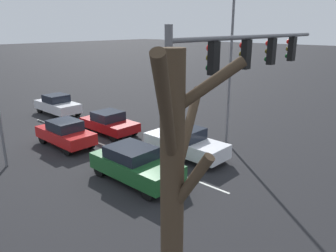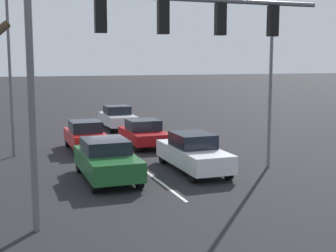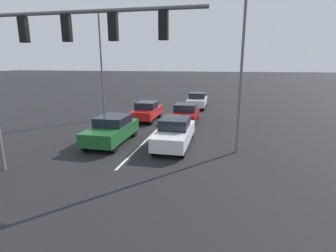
{
  "view_description": "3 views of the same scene",
  "coord_description": "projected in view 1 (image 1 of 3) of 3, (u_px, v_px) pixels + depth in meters",
  "views": [
    {
      "loc": [
        10.93,
        17.56,
        6.81
      ],
      "look_at": [
        -0.71,
        6.85,
        1.98
      ],
      "focal_mm": 35.0,
      "sensor_mm": 36.0,
      "label": 1
    },
    {
      "loc": [
        5.73,
        25.06,
        4.7
      ],
      "look_at": [
        -0.67,
        7.34,
        2.05
      ],
      "focal_mm": 50.0,
      "sensor_mm": 36.0,
      "label": 2
    },
    {
      "loc": [
        -4.6,
        21.25,
        4.71
      ],
      "look_at": [
        -1.43,
        6.46,
        1.03
      ],
      "focal_mm": 28.0,
      "sensor_mm": 36.0,
      "label": 3
    }
  ],
  "objects": [
    {
      "name": "street_lamp_left_shoulder",
      "position": [
        229.0,
        62.0,
        18.48
      ],
      "size": [
        1.95,
        0.24,
        8.49
      ],
      "color": "slate",
      "rests_on": "ground_plane"
    },
    {
      "name": "car_silver_leftlane_third",
      "position": [
        57.0,
        105.0,
        26.13
      ],
      "size": [
        1.85,
        4.21,
        1.61
      ],
      "color": "silver",
      "rests_on": "ground_plane"
    },
    {
      "name": "bare_tree_near",
      "position": [
        174.0,
        214.0,
        5.82
      ],
      "size": [
        3.06,
        1.83,
        6.6
      ],
      "color": "#423323",
      "rests_on": "ground_plane"
    },
    {
      "name": "car_red_midlane_second",
      "position": [
        65.0,
        133.0,
        19.19
      ],
      "size": [
        1.73,
        4.01,
        1.57
      ],
      "color": "red",
      "rests_on": "ground_plane"
    },
    {
      "name": "lane_stripe_left_divider",
      "position": [
        106.0,
        146.0,
        19.41
      ],
      "size": [
        0.12,
        17.07,
        0.01
      ],
      "primitive_type": "cube",
      "color": "silver",
      "rests_on": "ground_plane"
    },
    {
      "name": "traffic_signal_gantry",
      "position": [
        233.0,
        79.0,
        10.4
      ],
      "size": [
        9.01,
        0.37,
        6.86
      ],
      "color": "slate",
      "rests_on": "ground_plane"
    },
    {
      "name": "car_white_leftlane_front",
      "position": [
        185.0,
        142.0,
        17.65
      ],
      "size": [
        1.75,
        4.74,
        1.63
      ],
      "color": "silver",
      "rests_on": "ground_plane"
    },
    {
      "name": "ground_plane",
      "position": [
        82.0,
        137.0,
        21.05
      ],
      "size": [
        240.0,
        240.0,
        0.0
      ],
      "primitive_type": "plane",
      "color": "black"
    },
    {
      "name": "car_maroon_leftlane_second",
      "position": [
        109.0,
        123.0,
        21.49
      ],
      "size": [
        1.91,
        4.03,
        1.48
      ],
      "color": "maroon",
      "rests_on": "ground_plane"
    },
    {
      "name": "car_darkgreen_midlane_front",
      "position": [
        135.0,
        164.0,
        14.86
      ],
      "size": [
        1.94,
        4.44,
        1.59
      ],
      "color": "#1E5928",
      "rests_on": "ground_plane"
    }
  ]
}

